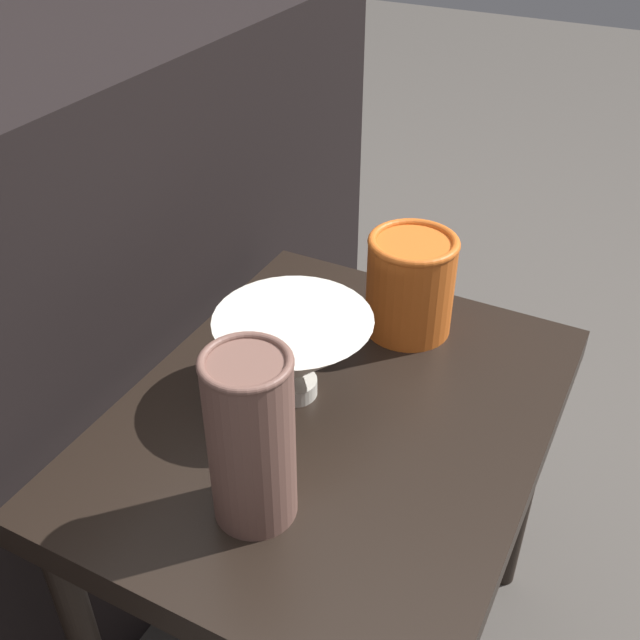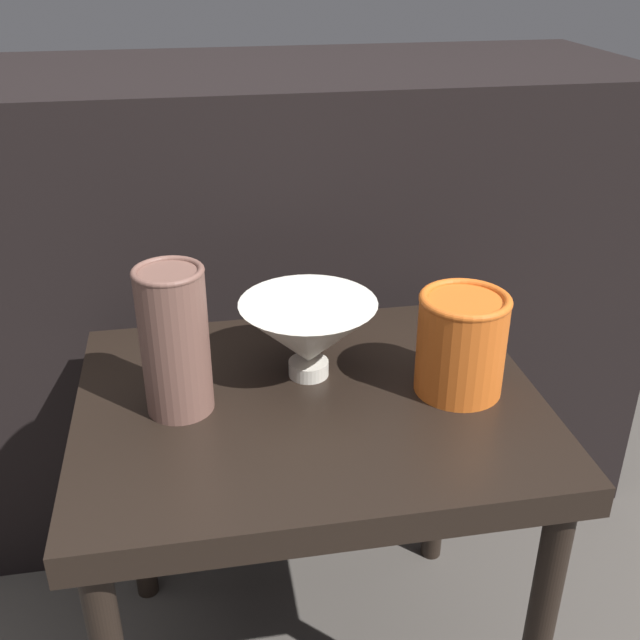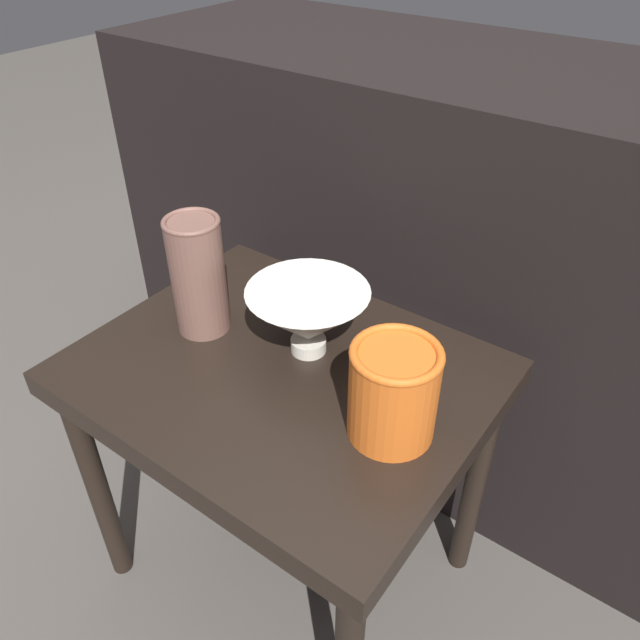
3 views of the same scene
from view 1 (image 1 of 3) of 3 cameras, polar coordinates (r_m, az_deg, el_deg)
table at (r=0.90m, az=0.99°, el=-10.03°), size 0.58×0.46×0.50m
couch_backdrop at (r=1.18m, az=-22.37°, el=-1.75°), size 1.34×0.50×0.82m
bowl at (r=0.84m, az=-2.02°, el=-2.36°), size 0.18×0.18×0.11m
vase_textured_left at (r=0.69m, az=-5.28°, el=-8.90°), size 0.08×0.08×0.19m
vase_colorful_right at (r=0.95m, az=6.91°, el=2.83°), size 0.11×0.11×0.13m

